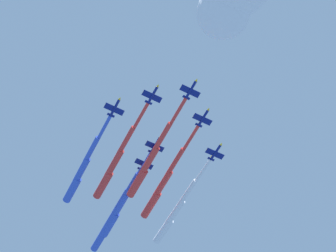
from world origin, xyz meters
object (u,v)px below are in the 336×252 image
jet_lead (149,161)px  jet_port_mid (175,212)px  jet_starboard_mid (82,170)px  jet_starboard_outer (110,221)px  jet_port_outer (120,206)px  jet_starboard_inner (114,164)px  jet_port_inner (163,184)px

jet_lead → jet_port_mid: (-14.79, 27.08, -0.56)m
jet_starboard_mid → jet_starboard_outer: jet_starboard_outer is taller
jet_port_outer → jet_starboard_mid: bearing=-73.6°
jet_starboard_inner → jet_port_outer: 24.06m
jet_port_outer → jet_starboard_outer: bearing=169.9°
jet_port_inner → jet_starboard_inner: bearing=-101.5°
jet_port_inner → jet_starboard_outer: size_ratio=1.01×
jet_lead → jet_port_inner: size_ratio=1.00×
jet_lead → jet_port_outer: size_ratio=1.02×
jet_starboard_mid → jet_starboard_outer: bearing=123.2°
jet_port_inner → jet_starboard_inner: jet_starboard_inner is taller
jet_port_mid → jet_starboard_mid: (-7.79, -47.25, 0.33)m
jet_port_mid → jet_starboard_outer: (-26.54, -18.64, 3.81)m
jet_starboard_outer → jet_starboard_mid: bearing=-56.8°
jet_port_mid → jet_port_outer: jet_port_outer is taller
jet_lead → jet_starboard_inner: jet_starboard_inner is taller
jet_lead → jet_starboard_inner: size_ratio=1.00×
jet_lead → jet_starboard_inner: (-12.84, -9.92, 3.31)m
jet_starboard_mid → jet_port_outer: 27.99m
jet_lead → jet_port_outer: jet_port_outer is taller
jet_starboard_inner → jet_port_outer: jet_starboard_inner is taller
jet_starboard_outer → jet_port_inner: bearing=9.5°
jet_starboard_inner → jet_port_outer: size_ratio=1.02×
jet_port_mid → jet_starboard_outer: jet_starboard_outer is taller
jet_port_mid → jet_lead: bearing=-61.4°
jet_port_inner → jet_starboard_mid: bearing=-113.1°
jet_port_mid → jet_starboard_outer: size_ratio=0.99×
jet_port_inner → jet_starboard_mid: size_ratio=1.09×
jet_starboard_inner → jet_lead: bearing=37.7°
jet_port_inner → jet_port_mid: (-6.81, 13.04, -3.77)m
jet_port_inner → jet_starboard_inner: (-4.86, -23.96, 0.09)m
jet_port_mid → jet_starboard_mid: bearing=-99.4°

